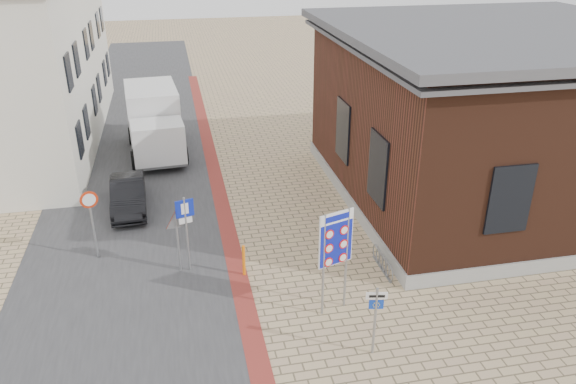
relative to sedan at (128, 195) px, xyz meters
name	(u,v)px	position (x,y,z in m)	size (l,w,h in m)	color
ground	(321,322)	(5.61, -8.38, -0.61)	(120.00, 120.00, 0.00)	tan
road_strip	(138,150)	(0.11, 6.62, -0.60)	(7.00, 60.00, 0.02)	#38383A
curb_strip	(217,184)	(3.61, 1.62, -0.60)	(0.60, 40.00, 0.02)	maroon
brick_building	(497,112)	(14.60, -1.38, 2.88)	(13.00, 13.00, 6.80)	gray
townhouse_mid	(16,51)	(-5.38, 9.62, 3.96)	(7.40, 6.40, 9.10)	silver
townhouse_far	(40,38)	(-5.38, 15.62, 3.56)	(7.40, 6.40, 8.30)	silver
bike_rack	(383,263)	(8.26, -6.18, -0.35)	(0.08, 1.80, 0.60)	slate
sedan	(128,195)	(0.00, 0.00, 0.00)	(1.29, 3.70, 1.22)	black
box_truck	(154,121)	(1.06, 6.15, 1.00)	(2.90, 6.12, 3.11)	slate
border_sign	(336,240)	(6.11, -7.88, 1.71)	(1.05, 0.39, 3.21)	gray
essen_sign	(376,312)	(6.61, -9.88, 0.70)	(0.54, 0.14, 2.03)	gray
parking_sign	(186,221)	(2.11, -4.94, 1.19)	(0.57, 0.19, 2.63)	gray
yield_sign	(177,228)	(1.81, -4.88, 0.97)	(0.75, 0.17, 2.10)	gray
speed_sign	(91,214)	(-0.89, -3.50, 1.06)	(0.56, 0.21, 2.47)	gray
bollard	(244,261)	(3.81, -5.58, -0.07)	(0.10, 0.10, 1.08)	orange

